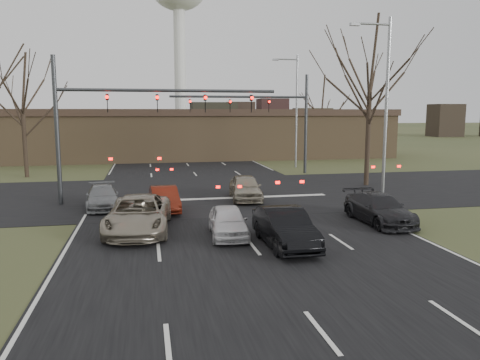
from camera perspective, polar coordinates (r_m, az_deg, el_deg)
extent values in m
plane|color=#3A4324|center=(14.97, 4.25, -11.38)|extent=(360.00, 360.00, 0.00)
cube|color=black|center=(73.83, -8.39, 4.34)|extent=(14.00, 300.00, 0.02)
cube|color=black|center=(29.25, -3.66, -1.58)|extent=(200.00, 14.00, 0.02)
cube|color=olive|center=(51.96, -4.92, 5.28)|extent=(42.00, 10.00, 4.60)
cube|color=#38281E|center=(51.89, -4.96, 8.20)|extent=(42.40, 10.40, 0.70)
cylinder|color=silver|center=(134.46, -7.33, 13.37)|extent=(3.20, 3.20, 34.00)
cylinder|color=#383A3D|center=(26.99, -21.41, 5.55)|extent=(0.24, 0.24, 8.00)
cylinder|color=#383A3D|center=(26.62, -8.63, 10.73)|extent=(12.00, 0.18, 0.18)
imported|color=black|center=(26.64, -15.86, 9.00)|extent=(0.16, 0.20, 1.00)
imported|color=black|center=(26.57, -10.05, 9.19)|extent=(0.16, 0.20, 1.00)
imported|color=black|center=(26.78, -4.26, 9.29)|extent=(0.16, 0.20, 1.00)
imported|color=black|center=(27.24, 1.39, 9.29)|extent=(0.16, 0.20, 1.00)
cylinder|color=#383A3D|center=(38.76, 8.03, 6.71)|extent=(0.24, 0.24, 8.00)
cylinder|color=#383A3D|center=(37.31, -0.02, 10.11)|extent=(11.00, 0.18, 0.18)
imported|color=black|center=(37.83, 3.53, 9.01)|extent=(0.16, 0.20, 1.00)
imported|color=black|center=(37.15, -1.22, 9.04)|extent=(0.16, 0.20, 1.00)
imported|color=black|center=(36.72, -6.12, 9.00)|extent=(0.16, 0.20, 1.00)
cylinder|color=gray|center=(26.83, 17.38, 7.87)|extent=(0.18, 0.18, 10.00)
cylinder|color=gray|center=(26.76, 15.86, 17.83)|extent=(2.00, 0.12, 0.12)
cube|color=gray|center=(26.32, 13.82, 17.96)|extent=(0.50, 0.25, 0.15)
cylinder|color=gray|center=(42.70, 6.90, 8.22)|extent=(0.18, 0.18, 10.00)
cylinder|color=gray|center=(42.64, 5.70, 14.43)|extent=(2.00, 0.12, 0.12)
cube|color=gray|center=(42.36, 4.36, 14.42)|extent=(0.50, 0.25, 0.15)
cylinder|color=black|center=(33.13, 15.31, 4.79)|extent=(0.32, 0.32, 6.33)
cylinder|color=black|center=(39.71, -24.75, 4.06)|extent=(0.32, 0.32, 5.23)
cylinder|color=black|center=(52.15, 9.87, 5.39)|extent=(0.32, 0.32, 4.95)
imported|color=gray|center=(20.16, -12.28, -4.13)|extent=(3.00, 5.67, 1.52)
imported|color=silver|center=(19.12, -1.47, -5.05)|extent=(1.70, 3.73, 1.24)
imported|color=black|center=(17.77, 5.51, -5.80)|extent=(1.60, 4.38, 1.44)
imported|color=black|center=(22.25, 16.61, -3.38)|extent=(1.95, 4.60, 1.32)
imported|color=slate|center=(25.69, -16.42, -1.99)|extent=(2.05, 4.23, 1.19)
imported|color=#5A180C|center=(24.25, -9.20, -2.29)|extent=(1.55, 3.84, 1.24)
imported|color=gray|center=(26.91, 0.66, -0.92)|extent=(2.07, 4.34, 1.43)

